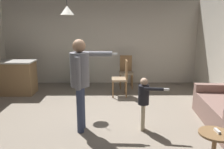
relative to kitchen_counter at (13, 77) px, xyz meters
The scene contains 11 objects.
ground 3.16m from the kitchen_counter, 38.41° to the right, with size 7.68×7.68×0.00m, color gray.
wall_back 2.89m from the kitchen_counter, 27.18° to the left, with size 6.40×0.10×2.70m, color silver.
kitchen_counter is the anchor object (origin of this frame).
side_table_by_couch 5.40m from the kitchen_counter, 39.20° to the right, with size 0.44×0.44×0.52m.
person_adult 3.24m from the kitchen_counter, 45.39° to the right, with size 0.84×0.49×1.69m.
person_child 4.08m from the kitchen_counter, 33.86° to the right, with size 0.52×0.34×1.00m.
dining_chair_by_counter 3.10m from the kitchen_counter, ahead, with size 0.42×0.42×1.00m.
dining_chair_near_wall 3.33m from the kitchen_counter, 11.41° to the left, with size 0.42×0.42×1.00m.
potted_plant_corner 1.91m from the kitchen_counter, 22.20° to the left, with size 0.54×0.54×0.83m.
spare_remote_on_table 5.41m from the kitchen_counter, 38.89° to the right, with size 0.04×0.13×0.04m, color white.
ceiling_light_pendant 2.69m from the kitchen_counter, 27.15° to the right, with size 0.32×0.32×0.55m.
Camera 1 is at (0.32, -4.19, 1.93)m, focal length 35.60 mm.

